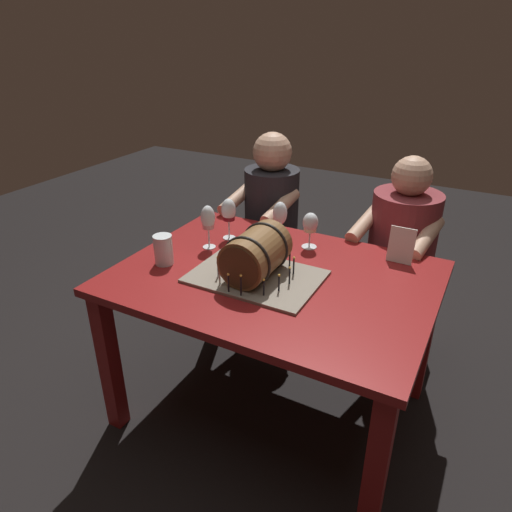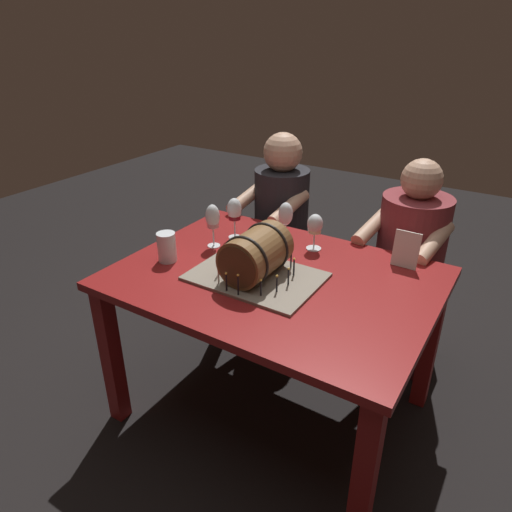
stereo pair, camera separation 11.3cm
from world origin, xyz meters
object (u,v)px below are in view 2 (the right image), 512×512
at_px(wine_glass_white, 315,226).
at_px(wine_glass_empty, 286,215).
at_px(dining_table, 275,297).
at_px(person_seated_left, 280,241).
at_px(beer_pint, 167,248).
at_px(menu_card, 406,250).
at_px(barrel_cake, 256,257).
at_px(person_seated_right, 406,275).
at_px(wine_glass_rose, 213,218).
at_px(wine_glass_red, 234,211).

height_order(wine_glass_white, wine_glass_empty, wine_glass_empty).
distance_m(dining_table, person_seated_left, 0.81).
distance_m(beer_pint, menu_card, 1.03).
relative_size(beer_pint, menu_card, 0.82).
height_order(barrel_cake, menu_card, barrel_cake).
relative_size(wine_glass_empty, person_seated_right, 0.17).
distance_m(menu_card, person_seated_right, 0.47).
distance_m(dining_table, barrel_cake, 0.22).
bearing_deg(menu_card, person_seated_left, 157.48).
relative_size(wine_glass_rose, wine_glass_red, 1.02).
bearing_deg(dining_table, beer_pint, -163.57).
bearing_deg(person_seated_left, person_seated_right, 0.01).
xyz_separation_m(barrel_cake, wine_glass_rose, (-0.33, 0.15, 0.05)).
distance_m(wine_glass_white, wine_glass_rose, 0.47).
bearing_deg(menu_card, wine_glass_red, -169.06).
relative_size(dining_table, menu_card, 8.10).
distance_m(dining_table, menu_card, 0.59).
bearing_deg(person_seated_right, wine_glass_red, -146.18).
bearing_deg(menu_card, beer_pint, -149.84).
bearing_deg(barrel_cake, person_seated_left, 112.33).
bearing_deg(dining_table, menu_card, 39.96).
bearing_deg(wine_glass_red, person_seated_right, 33.82).
bearing_deg(person_seated_right, wine_glass_empty, -143.89).
bearing_deg(wine_glass_empty, beer_pint, -124.42).
height_order(wine_glass_white, person_seated_left, person_seated_left).
relative_size(menu_card, person_seated_left, 0.14).
relative_size(wine_glass_empty, menu_card, 1.17).
bearing_deg(dining_table, person_seated_right, 62.44).
bearing_deg(person_seated_left, dining_table, -62.38).
relative_size(wine_glass_white, person_seated_right, 0.15).
xyz_separation_m(person_seated_left, person_seated_right, (0.75, 0.00, -0.01)).
height_order(wine_glass_white, wine_glass_rose, wine_glass_rose).
distance_m(dining_table, wine_glass_rose, 0.47).
relative_size(barrel_cake, wine_glass_red, 2.57).
height_order(dining_table, wine_glass_empty, wine_glass_empty).
xyz_separation_m(barrel_cake, wine_glass_red, (-0.30, 0.29, 0.04)).
bearing_deg(wine_glass_white, dining_table, -94.63).
bearing_deg(wine_glass_red, dining_table, -32.16).
xyz_separation_m(dining_table, wine_glass_rose, (-0.39, 0.09, 0.25)).
xyz_separation_m(wine_glass_rose, person_seated_right, (0.76, 0.62, -0.36)).
relative_size(barrel_cake, wine_glass_white, 3.03).
height_order(beer_pint, menu_card, menu_card).
bearing_deg(beer_pint, barrel_cake, 10.34).
bearing_deg(wine_glass_empty, person_seated_left, 121.88).
xyz_separation_m(wine_glass_white, person_seated_right, (0.35, 0.40, -0.34)).
xyz_separation_m(dining_table, beer_pint, (-0.47, -0.14, 0.17)).
xyz_separation_m(wine_glass_rose, person_seated_left, (0.01, 0.62, -0.35)).
height_order(dining_table, wine_glass_red, wine_glass_red).
bearing_deg(barrel_cake, wine_glass_rose, 155.13).
bearing_deg(wine_glass_white, wine_glass_red, -166.86).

